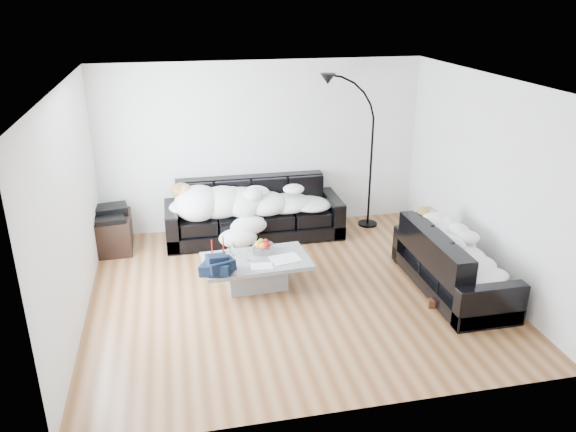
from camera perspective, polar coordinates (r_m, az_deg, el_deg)
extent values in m
plane|color=brown|center=(7.17, 0.50, -7.57)|extent=(5.00, 5.00, 0.00)
cube|color=silver|center=(8.75, -2.65, 7.09)|extent=(5.00, 0.02, 2.60)
cube|color=silver|center=(6.60, -21.19, 0.62)|extent=(0.02, 4.50, 2.60)
cube|color=silver|center=(7.55, 19.44, 3.44)|extent=(0.02, 4.50, 2.60)
plane|color=white|center=(6.32, 0.58, 13.45)|extent=(5.00, 5.00, 0.00)
cube|color=black|center=(8.54, -3.47, 0.59)|extent=(2.66, 0.92, 0.87)
cube|color=black|center=(7.33, 16.47, -4.41)|extent=(0.83, 1.94, 0.78)
ellipsoid|color=#0B4C52|center=(7.66, 14.29, -0.35)|extent=(0.42, 0.38, 0.20)
cube|color=#939699|center=(7.19, -3.25, -5.79)|extent=(1.38, 0.86, 0.39)
cylinder|color=white|center=(7.25, -2.55, -3.04)|extent=(0.31, 0.31, 0.17)
cylinder|color=white|center=(7.18, -5.64, -3.37)|extent=(0.09, 0.09, 0.18)
cylinder|color=white|center=(7.06, -6.01, -3.89)|extent=(0.08, 0.08, 0.17)
cylinder|color=white|center=(7.03, -4.01, -3.99)|extent=(0.07, 0.07, 0.15)
cylinder|color=maroon|center=(7.20, -7.73, -3.23)|extent=(0.05, 0.05, 0.21)
cylinder|color=maroon|center=(7.23, -6.59, -2.95)|extent=(0.05, 0.05, 0.24)
cube|color=silver|center=(7.09, -0.27, -4.34)|extent=(0.42, 0.35, 0.01)
cube|color=silver|center=(6.91, -2.69, -5.10)|extent=(0.28, 0.20, 0.01)
cube|color=black|center=(8.56, -17.32, -1.65)|extent=(0.53, 0.75, 0.51)
cube|color=black|center=(8.45, -17.56, 0.35)|extent=(0.49, 0.41, 0.13)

